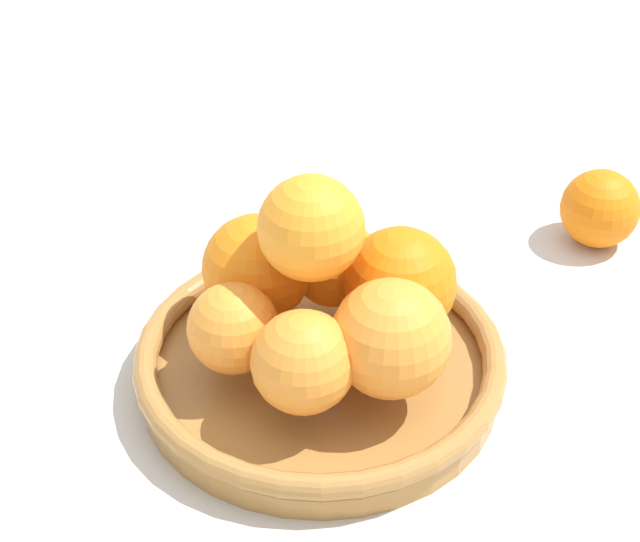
% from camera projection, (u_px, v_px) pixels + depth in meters
% --- Properties ---
extents(ground_plane, '(4.00, 4.00, 0.00)m').
position_uv_depth(ground_plane, '(320.00, 383.00, 0.80)').
color(ground_plane, beige).
extents(fruit_bowl, '(0.27, 0.27, 0.04)m').
position_uv_depth(fruit_bowl, '(320.00, 364.00, 0.79)').
color(fruit_bowl, '#A57238').
rests_on(fruit_bowl, ground_plane).
extents(orange_pile, '(0.19, 0.19, 0.14)m').
position_uv_depth(orange_pile, '(326.00, 294.00, 0.75)').
color(orange_pile, orange).
rests_on(orange_pile, fruit_bowl).
extents(stray_orange, '(0.07, 0.07, 0.07)m').
position_uv_depth(stray_orange, '(600.00, 208.00, 0.92)').
color(stray_orange, orange).
rests_on(stray_orange, ground_plane).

